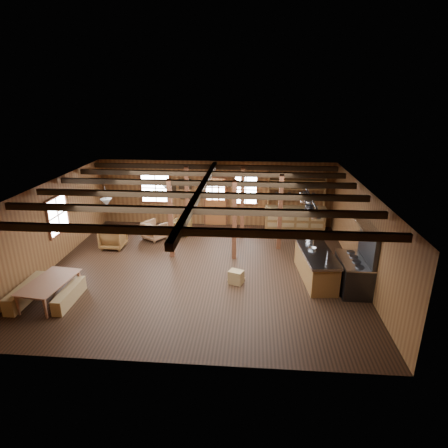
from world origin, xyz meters
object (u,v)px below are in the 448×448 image
Objects in this scene: dining_table at (52,291)px; kitchen_island at (316,264)px; commercial_range at (356,269)px; armchair_b at (182,227)px; armchair_a at (113,238)px; armchair_c at (155,230)px.

kitchen_island is at bearing -68.85° from dining_table.
armchair_b is (-5.89, 4.01, -0.33)m from commercial_range.
armchair_a is 2.77m from armchair_b.
armchair_a is at bearing 159.43° from kitchen_island.
commercial_range is at bearing 163.72° from armchair_a.
armchair_b is (2.66, 5.38, 0.00)m from dining_table.
armchair_c is at bearing 153.32° from commercial_range.
kitchen_island reaches higher than armchair_a.
commercial_range is 2.35× the size of armchair_a.
kitchen_island reaches higher than dining_table.
armchair_c is (1.67, 4.83, 0.05)m from dining_table.
dining_table is (-8.55, -1.37, -0.34)m from commercial_range.
armchair_b is at bearing 145.74° from commercial_range.
kitchen_island is 1.21m from commercial_range.
armchair_b is 0.87× the size of armchair_c.
armchair_b is (2.31, 1.53, -0.07)m from armchair_a.
armchair_b is at bearing 139.00° from kitchen_island.
armchair_c is (-6.88, 3.46, -0.29)m from commercial_range.
armchair_a is at bearing 1.42° from dining_table.
kitchen_island is 3.01× the size of armchair_a.
dining_table is at bearing -171.10° from kitchen_island.
commercial_range is at bearing -34.76° from kitchen_island.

